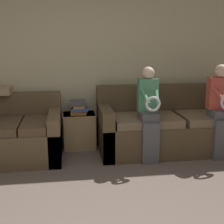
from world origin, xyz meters
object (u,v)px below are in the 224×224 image
Objects in this scene: couch_side at (10,136)px; child_left_seated at (149,110)px; couch_main at (176,127)px; child_right_seated at (222,108)px; book_stack at (79,107)px; side_shelf at (80,130)px.

couch_side is 1.11× the size of child_left_seated.
child_left_seated is at bearing -144.97° from couch_main.
couch_side is 1.09× the size of child_right_seated.
child_right_seated is 2.02m from book_stack.
couch_side reaches higher than side_shelf.
child_right_seated is at bearing -17.71° from side_shelf.
couch_side is at bearing 172.93° from child_right_seated.
child_right_seated is (1.02, 0.00, 0.00)m from child_left_seated.
couch_side is at bearing -165.18° from side_shelf.
couch_side reaches higher than book_stack.
child_left_seated is (-0.51, -0.36, 0.36)m from couch_main.
book_stack is (-0.01, -0.00, 0.35)m from side_shelf.
book_stack is (-1.42, 0.25, 0.29)m from couch_main.
child_right_seated is at bearing -7.07° from couch_side.
side_shelf is at bearing 162.29° from child_right_seated.
couch_main is 0.72m from child_right_seated.
child_right_seated reaches higher than couch_side.
side_shelf is at bearing 14.82° from couch_side.
couch_side is 2.63× the size of side_shelf.
child_left_seated is at bearing -34.29° from side_shelf.
couch_main is 1.44m from side_shelf.
child_right_seated is at bearing -35.00° from couch_main.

